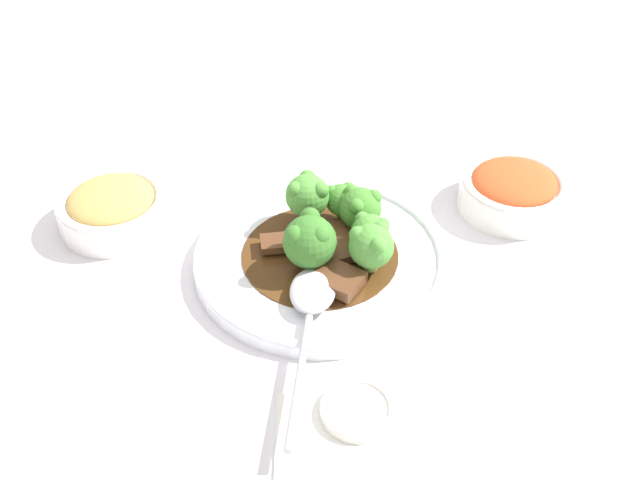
{
  "coord_description": "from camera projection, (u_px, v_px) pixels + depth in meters",
  "views": [
    {
      "loc": [
        -0.57,
        -0.01,
        0.52
      ],
      "look_at": [
        0.0,
        0.0,
        0.03
      ],
      "focal_mm": 42.0,
      "sensor_mm": 36.0,
      "label": 1
    }
  ],
  "objects": [
    {
      "name": "ground_plane",
      "position": [
        320.0,
        265.0,
        0.77
      ],
      "size": [
        4.0,
        4.0,
        0.0
      ],
      "primitive_type": "plane",
      "color": "silver"
    },
    {
      "name": "broccoli_floret_1",
      "position": [
        370.0,
        232.0,
        0.74
      ],
      "size": [
        0.04,
        0.04,
        0.04
      ],
      "color": "#8EB756",
      "rests_on": "main_plate"
    },
    {
      "name": "side_bowl_kimchi",
      "position": [
        513.0,
        190.0,
        0.83
      ],
      "size": [
        0.12,
        0.12,
        0.05
      ],
      "color": "white",
      "rests_on": "ground_plane"
    },
    {
      "name": "beef_strip_1",
      "position": [
        338.0,
        279.0,
        0.72
      ],
      "size": [
        0.06,
        0.06,
        0.01
      ],
      "color": "#56331E",
      "rests_on": "main_plate"
    },
    {
      "name": "broccoli_floret_0",
      "position": [
        310.0,
        241.0,
        0.72
      ],
      "size": [
        0.05,
        0.05,
        0.06
      ],
      "color": "#7FA84C",
      "rests_on": "main_plate"
    },
    {
      "name": "serving_spoon",
      "position": [
        311.0,
        303.0,
        0.69
      ],
      "size": [
        0.21,
        0.05,
        0.01
      ],
      "color": "#B7B7BC",
      "rests_on": "main_plate"
    },
    {
      "name": "sauce_dish",
      "position": [
        357.0,
        410.0,
        0.62
      ],
      "size": [
        0.06,
        0.06,
        0.01
      ],
      "color": "white",
      "rests_on": "ground_plane"
    },
    {
      "name": "beef_strip_2",
      "position": [
        333.0,
        243.0,
        0.76
      ],
      "size": [
        0.07,
        0.06,
        0.01
      ],
      "color": "#56331E",
      "rests_on": "main_plate"
    },
    {
      "name": "broccoli_floret_5",
      "position": [
        371.0,
        245.0,
        0.72
      ],
      "size": [
        0.04,
        0.04,
        0.05
      ],
      "color": "#7FA84C",
      "rests_on": "main_plate"
    },
    {
      "name": "side_bowl_appetizer",
      "position": [
        113.0,
        208.0,
        0.81
      ],
      "size": [
        0.12,
        0.12,
        0.05
      ],
      "color": "white",
      "rests_on": "ground_plane"
    },
    {
      "name": "paper_napkin",
      "position": [
        324.0,
        458.0,
        0.59
      ],
      "size": [
        0.13,
        0.08,
        0.01
      ],
      "color": "silver",
      "rests_on": "ground_plane"
    },
    {
      "name": "broccoli_floret_2",
      "position": [
        342.0,
        199.0,
        0.78
      ],
      "size": [
        0.03,
        0.03,
        0.04
      ],
      "color": "#8EB756",
      "rests_on": "main_plate"
    },
    {
      "name": "broccoli_floret_3",
      "position": [
        307.0,
        195.0,
        0.78
      ],
      "size": [
        0.05,
        0.05,
        0.05
      ],
      "color": "#7FA84C",
      "rests_on": "main_plate"
    },
    {
      "name": "broccoli_floret_4",
      "position": [
        360.0,
        207.0,
        0.77
      ],
      "size": [
        0.04,
        0.04,
        0.05
      ],
      "color": "#7FA84C",
      "rests_on": "main_plate"
    },
    {
      "name": "main_plate",
      "position": [
        320.0,
        258.0,
        0.76
      ],
      "size": [
        0.26,
        0.26,
        0.02
      ],
      "color": "white",
      "rests_on": "ground_plane"
    },
    {
      "name": "beef_strip_0",
      "position": [
        293.0,
        242.0,
        0.76
      ],
      "size": [
        0.03,
        0.07,
        0.01
      ],
      "color": "#56331E",
      "rests_on": "main_plate"
    }
  ]
}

